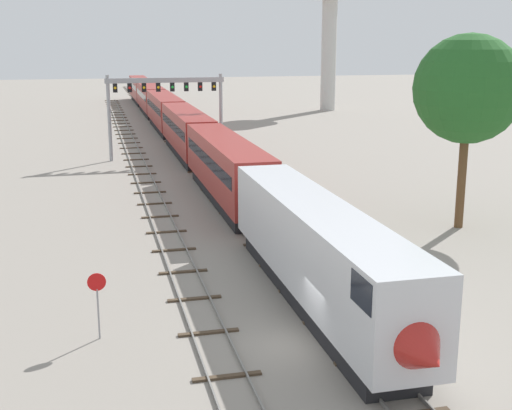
{
  "coord_description": "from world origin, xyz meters",
  "views": [
    {
      "loc": [
        -7.88,
        -24.57,
        12.16
      ],
      "look_at": [
        1.0,
        12.0,
        3.0
      ],
      "focal_mm": 47.92,
      "sensor_mm": 36.0,
      "label": 1
    }
  ],
  "objects_px": {
    "water_tower": "(330,0)",
    "signal_gantry": "(166,97)",
    "trackside_tree_left": "(468,89)",
    "stop_sign": "(97,296)",
    "passenger_train": "(174,120)"
  },
  "relations": [
    {
      "from": "signal_gantry",
      "to": "water_tower",
      "type": "bearing_deg",
      "value": 52.8
    },
    {
      "from": "trackside_tree_left",
      "to": "stop_sign",
      "type": "bearing_deg",
      "value": -152.64
    },
    {
      "from": "passenger_train",
      "to": "signal_gantry",
      "type": "distance_m",
      "value": 13.24
    },
    {
      "from": "signal_gantry",
      "to": "trackside_tree_left",
      "type": "bearing_deg",
      "value": -63.3
    },
    {
      "from": "water_tower",
      "to": "stop_sign",
      "type": "xyz_separation_m",
      "value": [
        -40.78,
        -87.05,
        -16.73
      ]
    },
    {
      "from": "passenger_train",
      "to": "signal_gantry",
      "type": "xyz_separation_m",
      "value": [
        -2.25,
        -12.47,
        3.83
      ]
    },
    {
      "from": "passenger_train",
      "to": "water_tower",
      "type": "relative_size",
      "value": 5.29
    },
    {
      "from": "water_tower",
      "to": "trackside_tree_left",
      "type": "height_order",
      "value": "water_tower"
    },
    {
      "from": "passenger_train",
      "to": "stop_sign",
      "type": "relative_size",
      "value": 45.01
    },
    {
      "from": "passenger_train",
      "to": "trackside_tree_left",
      "type": "bearing_deg",
      "value": -72.86
    },
    {
      "from": "stop_sign",
      "to": "passenger_train",
      "type": "bearing_deg",
      "value": 79.88
    },
    {
      "from": "passenger_train",
      "to": "stop_sign",
      "type": "height_order",
      "value": "passenger_train"
    },
    {
      "from": "water_tower",
      "to": "signal_gantry",
      "type": "bearing_deg",
      "value": -127.2
    },
    {
      "from": "water_tower",
      "to": "trackside_tree_left",
      "type": "distance_m",
      "value": 77.44
    },
    {
      "from": "passenger_train",
      "to": "signal_gantry",
      "type": "height_order",
      "value": "signal_gantry"
    }
  ]
}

